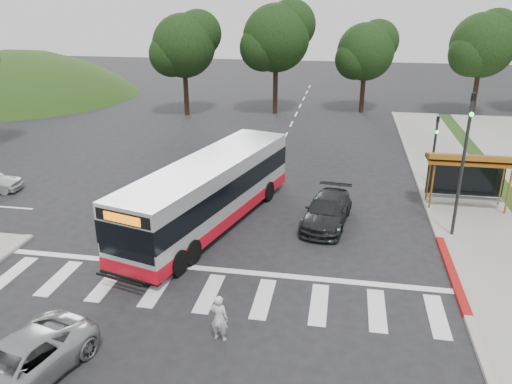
% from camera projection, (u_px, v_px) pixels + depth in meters
% --- Properties ---
extents(ground, '(140.00, 140.00, 0.00)m').
position_uv_depth(ground, '(238.00, 234.00, 22.85)').
color(ground, black).
rests_on(ground, ground).
extents(sidewalk_east, '(4.00, 40.00, 0.12)m').
position_uv_depth(sidewalk_east, '(456.00, 187.00, 28.36)').
color(sidewalk_east, gray).
rests_on(sidewalk_east, ground).
extents(curb_east, '(0.30, 40.00, 0.15)m').
position_uv_depth(curb_east, '(420.00, 185.00, 28.69)').
color(curb_east, '#9E9991').
rests_on(curb_east, ground).
extents(curb_east_red, '(0.32, 6.00, 0.15)m').
position_uv_depth(curb_east_red, '(452.00, 272.00, 19.51)').
color(curb_east_red, maroon).
rests_on(curb_east_red, ground).
extents(hillside_nw, '(44.00, 44.00, 10.00)m').
position_uv_depth(hillside_nw, '(14.00, 96.00, 55.66)').
color(hillside_nw, '#203812').
rests_on(hillside_nw, ground).
extents(crosswalk_ladder, '(18.00, 2.60, 0.01)m').
position_uv_depth(crosswalk_ladder, '(209.00, 293.00, 18.26)').
color(crosswalk_ladder, silver).
rests_on(crosswalk_ladder, ground).
extents(bus_shelter, '(4.20, 1.60, 2.86)m').
position_uv_depth(bus_shelter, '(470.00, 164.00, 24.91)').
color(bus_shelter, '#8F5617').
rests_on(bus_shelter, sidewalk_east).
extents(traffic_signal_ne_tall, '(0.18, 0.37, 6.50)m').
position_uv_depth(traffic_signal_ne_tall, '(464.00, 155.00, 21.24)').
color(traffic_signal_ne_tall, black).
rests_on(traffic_signal_ne_tall, ground).
extents(traffic_signal_ne_short, '(0.18, 0.37, 4.00)m').
position_uv_depth(traffic_signal_ne_short, '(435.00, 143.00, 28.17)').
color(traffic_signal_ne_short, black).
rests_on(traffic_signal_ne_short, ground).
extents(tree_ne_a, '(6.16, 5.74, 9.30)m').
position_uv_depth(tree_ne_a, '(484.00, 44.00, 43.66)').
color(tree_ne_a, black).
rests_on(tree_ne_a, parking_lot).
extents(tree_north_a, '(6.60, 6.15, 10.17)m').
position_uv_depth(tree_north_a, '(277.00, 37.00, 44.60)').
color(tree_north_a, black).
rests_on(tree_north_a, ground).
extents(tree_north_b, '(5.72, 5.33, 8.43)m').
position_uv_depth(tree_north_b, '(366.00, 51.00, 45.56)').
color(tree_north_b, black).
rests_on(tree_north_b, ground).
extents(tree_north_c, '(6.16, 5.74, 9.30)m').
position_uv_depth(tree_north_c, '(185.00, 45.00, 44.30)').
color(tree_north_c, black).
rests_on(tree_north_c, ground).
extents(transit_bus, '(5.72, 12.44, 3.15)m').
position_uv_depth(transit_bus, '(210.00, 193.00, 23.34)').
color(transit_bus, '#B7BABD').
rests_on(transit_bus, ground).
extents(pedestrian, '(0.63, 0.47, 1.59)m').
position_uv_depth(pedestrian, '(219.00, 318.00, 15.51)').
color(pedestrian, silver).
rests_on(pedestrian, ground).
extents(dark_sedan, '(2.55, 4.92, 1.36)m').
position_uv_depth(dark_sedan, '(327.00, 211.00, 23.67)').
color(dark_sedan, black).
rests_on(dark_sedan, ground).
extents(silver_suv_south, '(3.32, 5.08, 1.30)m').
position_uv_depth(silver_suv_south, '(16.00, 365.00, 13.73)').
color(silver_suv_south, '#9FA1A3').
rests_on(silver_suv_south, ground).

